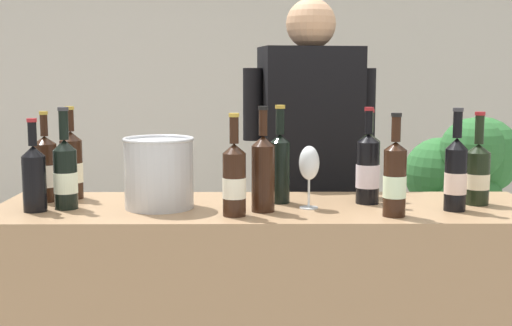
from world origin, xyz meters
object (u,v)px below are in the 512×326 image
wine_bottle_4 (478,173)px  ice_bucket (159,172)px  wine_bottle_10 (46,169)px  person_server (309,211)px  wine_bottle_6 (368,169)px  wine_bottle_11 (280,165)px  potted_shrub (463,197)px  wine_bottle_8 (456,174)px  wine_bottle_3 (368,165)px  wine_bottle_0 (71,165)px  wine_bottle_1 (234,179)px  wine_bottle_2 (65,173)px  wine_bottle_7 (263,171)px  wine_bottle_5 (395,178)px  wine_bottle_9 (34,176)px  wine_glass (309,165)px

wine_bottle_4 → ice_bucket: bearing=-177.3°
wine_bottle_10 → person_server: person_server is taller
wine_bottle_6 → wine_bottle_11: (-0.31, 0.01, 0.01)m
person_server → potted_shrub: 0.92m
person_server → potted_shrub: (0.80, 0.45, -0.02)m
wine_bottle_8 → wine_bottle_3: bearing=136.1°
wine_bottle_10 → potted_shrub: bearing=27.0°
wine_bottle_0 → wine_bottle_1: size_ratio=1.02×
wine_bottle_4 → wine_bottle_11: (-0.69, 0.03, 0.02)m
wine_bottle_4 → potted_shrub: size_ratio=0.26×
wine_bottle_1 → wine_bottle_2: wine_bottle_2 is taller
wine_bottle_2 → wine_bottle_6: wine_bottle_2 is taller
wine_bottle_6 → wine_bottle_7: (-0.37, -0.14, 0.01)m
wine_bottle_5 → wine_bottle_8: (0.22, 0.09, 0.00)m
wine_bottle_9 → wine_bottle_11: (0.82, 0.14, 0.02)m
wine_glass → wine_bottle_5: bearing=-25.9°
wine_bottle_6 → wine_bottle_9: wine_bottle_6 is taller
wine_bottle_2 → wine_bottle_0: bearing=98.8°
wine_bottle_7 → wine_bottle_8: 0.64m
wine_bottle_8 → wine_glass: size_ratio=1.61×
ice_bucket → wine_bottle_3: bearing=14.0°
wine_bottle_1 → potted_shrub: wine_bottle_1 is taller
wine_bottle_4 → wine_bottle_7: bearing=-171.2°
wine_bottle_2 → person_server: size_ratio=0.20×
person_server → wine_bottle_10: bearing=-155.0°
wine_bottle_3 → person_server: size_ratio=0.19×
wine_bottle_7 → wine_bottle_8: size_ratio=1.02×
wine_bottle_3 → wine_bottle_4: size_ratio=1.01×
wine_bottle_8 → wine_bottle_10: (-1.41, 0.17, -0.01)m
ice_bucket → person_server: (0.56, 0.58, -0.25)m
wine_bottle_10 → wine_bottle_11: (0.83, -0.03, 0.02)m
wine_bottle_5 → wine_bottle_9: size_ratio=1.07×
wine_bottle_7 → person_server: 0.72m
wine_bottle_4 → person_server: size_ratio=0.18×
wine_bottle_8 → person_server: size_ratio=0.20×
wine_bottle_0 → wine_bottle_5: bearing=-15.9°
wine_bottle_5 → wine_bottle_6: 0.22m
wine_bottle_2 → wine_bottle_3: 1.07m
wine_bottle_2 → wine_bottle_10: 0.17m
wine_bottle_2 → wine_bottle_9: wine_bottle_2 is taller
wine_bottle_3 → wine_bottle_4: bearing=-20.3°
wine_bottle_5 → potted_shrub: 1.34m
wine_bottle_0 → wine_bottle_3: 1.09m
wine_bottle_1 → wine_bottle_3: wine_bottle_1 is taller
ice_bucket → wine_bottle_2: bearing=-177.3°
wine_bottle_1 → wine_bottle_11: wine_bottle_11 is taller
wine_bottle_0 → wine_bottle_9: wine_bottle_0 is taller
wine_bottle_0 → wine_bottle_8: wine_bottle_8 is taller
wine_bottle_1 → wine_bottle_3: bearing=33.2°
wine_bottle_4 → wine_bottle_2: bearing=-177.3°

